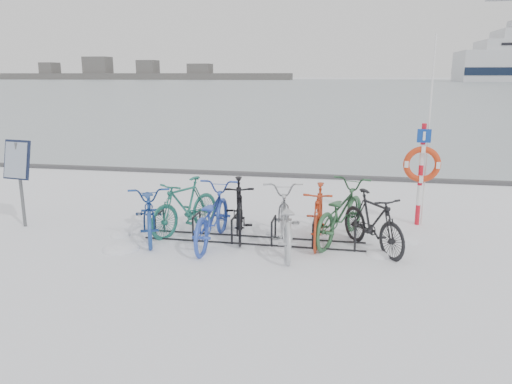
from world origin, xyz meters
name	(u,v)px	position (x,y,z in m)	size (l,w,h in m)	color
ground	(254,241)	(0.00, 0.00, 0.00)	(900.00, 900.00, 0.00)	white
ice_sheet	(347,84)	(0.00, 155.00, 0.01)	(400.00, 298.00, 0.02)	#A8B7BE
quay_edge	(292,175)	(0.00, 5.90, 0.05)	(400.00, 0.25, 0.10)	#3F3F42
bike_rack	(254,232)	(0.00, 0.00, 0.18)	(4.00, 0.48, 0.46)	black
info_board	(18,165)	(-4.67, 0.03, 1.25)	(0.60, 0.31, 1.73)	#595B5E
lifebuoy_station	(422,164)	(3.05, 1.57, 1.24)	(0.71, 0.22, 3.70)	red
shoreline	(128,74)	(-122.02, 260.00, 2.79)	(180.00, 12.00, 9.50)	#4A4A4A
bike_0	(150,208)	(-1.97, -0.04, 0.54)	(0.71, 2.05, 1.07)	navy
bike_1	(185,204)	(-1.41, 0.34, 0.54)	(0.50, 1.79, 1.07)	#1E6355
bike_2	(211,214)	(-0.73, -0.21, 0.54)	(0.72, 2.05, 1.08)	#2B49B2
bike_3	(239,207)	(-0.34, 0.30, 0.55)	(0.52, 1.83, 1.10)	black
bike_4	(285,218)	(0.59, -0.26, 0.54)	(0.72, 2.07, 1.09)	#ABAFB3
bike_5	(319,213)	(1.14, 0.22, 0.53)	(0.50, 1.77, 1.07)	#B13417
bike_6	(340,210)	(1.52, 0.42, 0.55)	(0.73, 2.11, 1.10)	#2C5A37
bike_7	(373,220)	(2.09, -0.02, 0.52)	(0.49, 1.75, 1.05)	black
snow_drifts	(218,244)	(-0.62, -0.25, 0.00)	(5.68, 1.94, 0.22)	white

